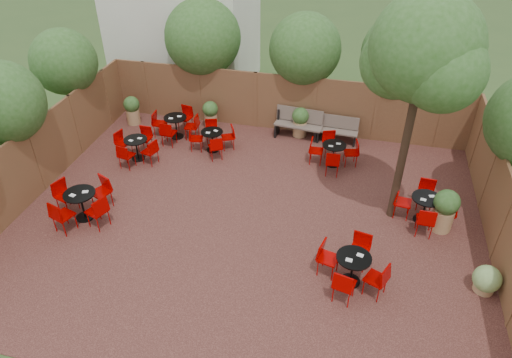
# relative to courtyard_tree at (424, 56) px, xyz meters

# --- Properties ---
(ground) EXTENTS (80.00, 80.00, 0.00)m
(ground) POSITION_rel_courtyard_tree_xyz_m (-3.62, -1.08, -4.38)
(ground) COLOR #354F23
(ground) RESTS_ON ground
(courtyard_paving) EXTENTS (12.00, 10.00, 0.02)m
(courtyard_paving) POSITION_rel_courtyard_tree_xyz_m (-3.62, -1.08, -4.37)
(courtyard_paving) COLOR #3A1B18
(courtyard_paving) RESTS_ON ground
(fence_back) EXTENTS (12.00, 0.08, 2.00)m
(fence_back) POSITION_rel_courtyard_tree_xyz_m (-3.62, 3.92, -3.38)
(fence_back) COLOR brown
(fence_back) RESTS_ON ground
(fence_left) EXTENTS (0.08, 10.00, 2.00)m
(fence_left) POSITION_rel_courtyard_tree_xyz_m (-9.62, -1.08, -3.38)
(fence_left) COLOR brown
(fence_left) RESTS_ON ground
(fence_right) EXTENTS (0.08, 10.00, 2.00)m
(fence_right) POSITION_rel_courtyard_tree_xyz_m (2.38, -1.08, -3.38)
(fence_right) COLOR brown
(fence_right) RESTS_ON ground
(overhang_foliage) EXTENTS (15.70, 10.75, 2.58)m
(overhang_foliage) POSITION_rel_courtyard_tree_xyz_m (-4.91, 1.93, -1.67)
(overhang_foliage) COLOR #2A521A
(overhang_foliage) RESTS_ON ground
(courtyard_tree) EXTENTS (2.61, 2.51, 5.76)m
(courtyard_tree) POSITION_rel_courtyard_tree_xyz_m (0.00, 0.00, 0.00)
(courtyard_tree) COLOR black
(courtyard_tree) RESTS_ON courtyard_paving
(park_bench_left) EXTENTS (1.62, 0.68, 0.98)m
(park_bench_left) POSITION_rel_courtyard_tree_xyz_m (-3.06, 3.55, -3.86)
(park_bench_left) COLOR brown
(park_bench_left) RESTS_ON courtyard_paving
(park_bench_right) EXTENTS (1.43, 0.53, 0.87)m
(park_bench_right) POSITION_rel_courtyard_tree_xyz_m (-1.80, 3.55, -3.91)
(park_bench_right) COLOR brown
(park_bench_right) RESTS_ON courtyard_paving
(bistro_tables) EXTENTS (10.24, 6.75, 0.92)m
(bistro_tables) POSITION_rel_courtyard_tree_xyz_m (-4.29, 0.22, -3.93)
(bistro_tables) COLOR black
(bistro_tables) RESTS_ON courtyard_paving
(planters) EXTENTS (10.68, 4.48, 1.17)m
(planters) POSITION_rel_courtyard_tree_xyz_m (-3.46, 2.13, -3.79)
(planters) COLOR #A68053
(planters) RESTS_ON courtyard_paving
(low_shrubs) EXTENTS (3.09, 4.11, 0.69)m
(low_shrubs) POSITION_rel_courtyard_tree_xyz_m (0.90, -4.21, -4.05)
(low_shrubs) COLOR #A68053
(low_shrubs) RESTS_ON courtyard_paving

